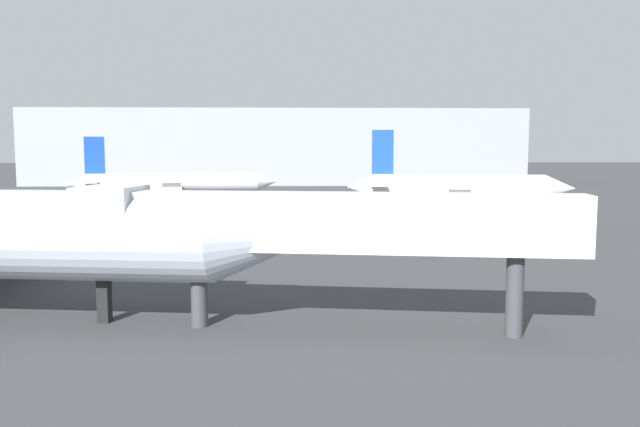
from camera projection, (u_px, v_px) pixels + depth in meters
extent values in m
cone|color=#B2BCCC|center=(265.00, 238.00, 26.79)|extent=(4.73, 4.40, 3.88)
cube|color=black|center=(104.00, 301.00, 27.75)|extent=(0.55, 0.55, 1.86)
cylinder|color=white|center=(459.00, 188.00, 73.47)|extent=(19.33, 5.73, 3.06)
cone|color=white|center=(560.00, 188.00, 72.30)|extent=(3.77, 3.51, 3.06)
cone|color=white|center=(361.00, 187.00, 74.65)|extent=(3.77, 3.51, 3.06)
cube|color=white|center=(451.00, 192.00, 73.62)|extent=(6.44, 21.37, 0.19)
cube|color=white|center=(379.00, 185.00, 74.40)|extent=(2.76, 6.71, 0.12)
cube|color=#1947B2|center=(383.00, 152.00, 73.97)|extent=(2.49, 0.58, 5.08)
cylinder|color=#4C4C54|center=(452.00, 191.00, 77.54)|extent=(2.50, 1.71, 1.39)
cylinder|color=#4C4C54|center=(460.00, 196.00, 69.61)|extent=(2.50, 1.71, 1.39)
cube|color=black|center=(513.00, 207.00, 73.07)|extent=(0.44, 0.44, 1.37)
cube|color=black|center=(449.00, 206.00, 75.34)|extent=(0.44, 0.44, 1.37)
cube|color=black|center=(452.00, 208.00, 72.27)|extent=(0.44, 0.44, 1.37)
cylinder|color=white|center=(175.00, 183.00, 83.24)|extent=(21.31, 6.40, 2.54)
cone|color=white|center=(267.00, 182.00, 85.86)|extent=(3.21, 3.01, 2.54)
cone|color=white|center=(77.00, 184.00, 80.62)|extent=(3.21, 3.01, 2.54)
cube|color=white|center=(167.00, 186.00, 83.05)|extent=(7.24, 19.87, 0.18)
cube|color=white|center=(92.00, 182.00, 80.98)|extent=(2.99, 6.66, 0.12)
cube|color=#1947B2|center=(94.00, 155.00, 80.72)|extent=(2.45, 0.68, 4.64)
cylinder|color=#4C4C54|center=(172.00, 185.00, 86.80)|extent=(2.51, 1.78, 1.38)
cylinder|color=#4C4C54|center=(172.00, 188.00, 79.60)|extent=(2.51, 1.78, 1.38)
cube|color=black|center=(228.00, 198.00, 84.94)|extent=(0.45, 0.45, 1.66)
cube|color=black|center=(167.00, 198.00, 84.71)|extent=(0.45, 0.45, 1.66)
cube|color=black|center=(167.00, 200.00, 81.74)|extent=(0.45, 0.45, 1.66)
cube|color=silver|center=(353.00, 222.00, 26.01)|extent=(18.54, 4.33, 2.40)
cube|color=silver|center=(111.00, 219.00, 27.15)|extent=(2.79, 3.12, 2.80)
cylinder|color=#3F3F44|center=(199.00, 288.00, 27.03)|extent=(0.70, 0.70, 3.33)
cylinder|color=#3F3F44|center=(515.00, 296.00, 25.58)|extent=(0.70, 0.70, 3.33)
cube|color=#999EA3|center=(277.00, 147.00, 136.73)|extent=(98.87, 26.60, 15.03)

